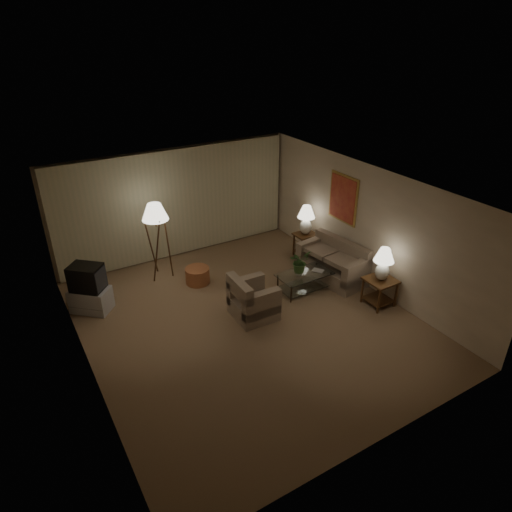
{
  "coord_description": "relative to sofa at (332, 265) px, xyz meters",
  "views": [
    {
      "loc": [
        -3.68,
        -6.49,
        5.35
      ],
      "look_at": [
        0.57,
        0.6,
        1.03
      ],
      "focal_mm": 32.0,
      "sensor_mm": 36.0,
      "label": 1
    }
  ],
  "objects": [
    {
      "name": "table_lamp_far",
      "position": [
        0.15,
        1.25,
        0.68
      ],
      "size": [
        0.43,
        0.43,
        0.74
      ],
      "color": "white",
      "rests_on": "side_table_far"
    },
    {
      "name": "tv_cabinet",
      "position": [
        -5.05,
        1.52,
        -0.1
      ],
      "size": [
        1.25,
        1.25,
        0.5
      ],
      "primitive_type": "cube",
      "rotation": [
        0.0,
        0.0,
        -0.74
      ],
      "color": "#B5B5B8",
      "rests_on": "ground"
    },
    {
      "name": "vase",
      "position": [
        -1.0,
        -0.1,
        0.14
      ],
      "size": [
        0.16,
        0.16,
        0.15
      ],
      "primitive_type": "imported",
      "rotation": [
        0.0,
        0.0,
        0.13
      ],
      "color": "silver",
      "rests_on": "coffee_table"
    },
    {
      "name": "crt_tv",
      "position": [
        -5.05,
        1.52,
        0.41
      ],
      "size": [
        1.06,
        1.06,
        0.53
      ],
      "primitive_type": "cube",
      "rotation": [
        0.0,
        0.0,
        -0.74
      ],
      "color": "black",
      "rests_on": "tv_cabinet"
    },
    {
      "name": "armchair",
      "position": [
        -2.3,
        -0.36,
        0.0
      ],
      "size": [
        0.89,
        0.85,
        0.71
      ],
      "rotation": [
        0.0,
        0.0,
        1.54
      ],
      "color": "gray",
      "rests_on": "ground"
    },
    {
      "name": "book",
      "position": [
        -0.6,
        -0.2,
        0.07
      ],
      "size": [
        0.28,
        0.3,
        0.02
      ],
      "primitive_type": "imported",
      "rotation": [
        0.0,
        0.0,
        0.56
      ],
      "color": "olive",
      "rests_on": "coffee_table"
    },
    {
      "name": "flowers",
      "position": [
        -1.0,
        -0.1,
        0.45
      ],
      "size": [
        0.52,
        0.48,
        0.48
      ],
      "primitive_type": "imported",
      "rotation": [
        0.0,
        0.0,
        0.28
      ],
      "color": "#406A2F",
      "rests_on": "vase"
    },
    {
      "name": "table_lamp_near",
      "position": [
        0.15,
        -1.35,
        0.67
      ],
      "size": [
        0.41,
        0.41,
        0.72
      ],
      "color": "white",
      "rests_on": "side_table_near"
    },
    {
      "name": "side_table_near",
      "position": [
        0.15,
        -1.35,
        0.06
      ],
      "size": [
        0.58,
        0.58,
        0.6
      ],
      "color": "#3B2510",
      "rests_on": "ground"
    },
    {
      "name": "sofa",
      "position": [
        0.0,
        0.0,
        0.0
      ],
      "size": [
        1.8,
        1.21,
        0.71
      ],
      "rotation": [
        0.0,
        0.0,
        -1.44
      ],
      "color": "gray",
      "rests_on": "ground"
    },
    {
      "name": "ground",
      "position": [
        -2.5,
        -0.45,
        -0.35
      ],
      "size": [
        7.0,
        7.0,
        0.0
      ],
      "primitive_type": "plane",
      "color": "brown",
      "rests_on": "ground"
    },
    {
      "name": "coffee_table",
      "position": [
        -0.85,
        -0.1,
        -0.08
      ],
      "size": [
        1.19,
        0.65,
        0.41
      ],
      "color": "silver",
      "rests_on": "ground"
    },
    {
      "name": "room_shell",
      "position": [
        -2.48,
        1.06,
        1.39
      ],
      "size": [
        6.04,
        7.02,
        2.72
      ],
      "color": "beige",
      "rests_on": "ground"
    },
    {
      "name": "ottoman",
      "position": [
        -2.73,
        1.41,
        -0.17
      ],
      "size": [
        0.57,
        0.57,
        0.36
      ],
      "primitive_type": "cylinder",
      "rotation": [
        0.0,
        0.0,
        -0.04
      ],
      "color": "#9E5835",
      "rests_on": "ground"
    },
    {
      "name": "floor_lamp",
      "position": [
        -3.33,
        2.11,
        0.59
      ],
      "size": [
        0.58,
        0.58,
        1.8
      ],
      "color": "#3B2510",
      "rests_on": "ground"
    },
    {
      "name": "side_table_far",
      "position": [
        0.15,
        1.25,
        0.05
      ],
      "size": [
        0.53,
        0.44,
        0.6
      ],
      "color": "#3B2510",
      "rests_on": "ground"
    }
  ]
}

